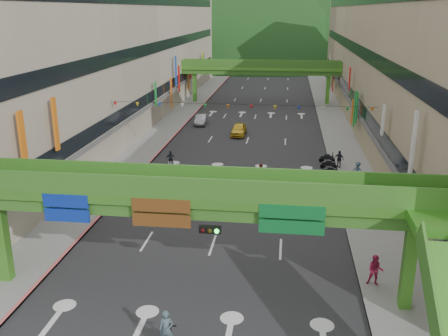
% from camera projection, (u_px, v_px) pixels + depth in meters
% --- Properties ---
extents(road_slab, '(18.00, 140.00, 0.02)m').
position_uv_depth(road_slab, '(253.00, 123.00, 69.00)').
color(road_slab, '#28282B').
rests_on(road_slab, ground).
extents(sidewalk_left, '(4.00, 140.00, 0.15)m').
position_uv_depth(sidewalk_left, '(176.00, 120.00, 70.31)').
color(sidewalk_left, gray).
rests_on(sidewalk_left, ground).
extents(sidewalk_right, '(4.00, 140.00, 0.15)m').
position_uv_depth(sidewalk_right, '(334.00, 124.00, 67.64)').
color(sidewalk_right, gray).
rests_on(sidewalk_right, ground).
extents(curb_left, '(0.20, 140.00, 0.18)m').
position_uv_depth(curb_left, '(189.00, 120.00, 70.08)').
color(curb_left, '#CC5959').
rests_on(curb_left, ground).
extents(curb_right, '(0.20, 140.00, 0.18)m').
position_uv_depth(curb_right, '(320.00, 124.00, 67.87)').
color(curb_right, gray).
rests_on(curb_right, ground).
extents(building_row_left, '(12.80, 95.00, 19.00)m').
position_uv_depth(building_row_left, '(117.00, 51.00, 68.43)').
color(building_row_left, '#9E937F').
rests_on(building_row_left, ground).
extents(building_row_right, '(12.80, 95.00, 19.00)m').
position_uv_depth(building_row_right, '(402.00, 54.00, 63.84)').
color(building_row_right, gray).
rests_on(building_row_right, ground).
extents(overpass_near, '(28.00, 12.27, 7.10)m').
position_uv_depth(overpass_near, '(211.00, 212.00, 25.13)').
color(overpass_near, '#4C9E2D').
rests_on(overpass_near, ground).
extents(overpass_far, '(28.00, 2.20, 7.10)m').
position_uv_depth(overpass_far, '(261.00, 71.00, 81.54)').
color(overpass_far, '#4C9E2D').
rests_on(overpass_far, ground).
extents(hill_left, '(168.00, 140.00, 112.00)m').
position_uv_depth(hill_left, '(233.00, 54.00, 174.79)').
color(hill_left, '#1C4419').
rests_on(hill_left, ground).
extents(hill_right, '(208.00, 176.00, 128.00)m').
position_uv_depth(hill_right, '(344.00, 51.00, 188.84)').
color(hill_right, '#1C4419').
rests_on(hill_right, ground).
extents(bunting_string, '(26.00, 0.36, 0.47)m').
position_uv_depth(bunting_string, '(240.00, 107.00, 48.29)').
color(bunting_string, black).
rests_on(bunting_string, ground).
extents(scooter_rider_near, '(0.69, 1.60, 2.15)m').
position_uv_depth(scooter_rider_near, '(166.00, 334.00, 22.43)').
color(scooter_rider_near, black).
rests_on(scooter_rider_near, ground).
extents(scooter_rider_mid, '(0.95, 1.60, 2.11)m').
position_uv_depth(scooter_rider_mid, '(261.00, 174.00, 43.88)').
color(scooter_rider_mid, black).
rests_on(scooter_rider_mid, ground).
extents(scooter_rider_left, '(1.01, 1.59, 1.97)m').
position_uv_depth(scooter_rider_left, '(170.00, 161.00, 48.28)').
color(scooter_rider_left, gray).
rests_on(scooter_rider_left, ground).
extents(scooter_rider_far, '(0.94, 1.60, 2.21)m').
position_uv_depth(scooter_rider_far, '(210.00, 187.00, 40.70)').
color(scooter_rider_far, '#790F00').
rests_on(scooter_rider_far, ground).
extents(parked_scooter_row, '(1.60, 7.15, 1.08)m').
position_uv_depth(parked_scooter_row, '(329.00, 167.00, 47.71)').
color(parked_scooter_row, black).
rests_on(parked_scooter_row, ground).
extents(car_silver, '(1.69, 4.16, 1.34)m').
position_uv_depth(car_silver, '(201.00, 120.00, 67.70)').
color(car_silver, '#9C9BA3').
rests_on(car_silver, ground).
extents(car_yellow, '(1.79, 4.33, 1.47)m').
position_uv_depth(car_yellow, '(239.00, 130.00, 61.86)').
color(car_yellow, gold).
rests_on(car_yellow, ground).
extents(pedestrian_red, '(0.98, 0.83, 1.80)m').
position_uv_depth(pedestrian_red, '(375.00, 273.00, 27.84)').
color(pedestrian_red, '#BD224F').
rests_on(pedestrian_red, ground).
extents(pedestrian_dark, '(1.06, 0.87, 1.68)m').
position_uv_depth(pedestrian_dark, '(339.00, 160.00, 48.82)').
color(pedestrian_dark, black).
rests_on(pedestrian_dark, ground).
extents(pedestrian_blue, '(0.85, 0.74, 1.54)m').
position_uv_depth(pedestrian_blue, '(358.00, 172.00, 45.65)').
color(pedestrian_blue, '#344C5D').
rests_on(pedestrian_blue, ground).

